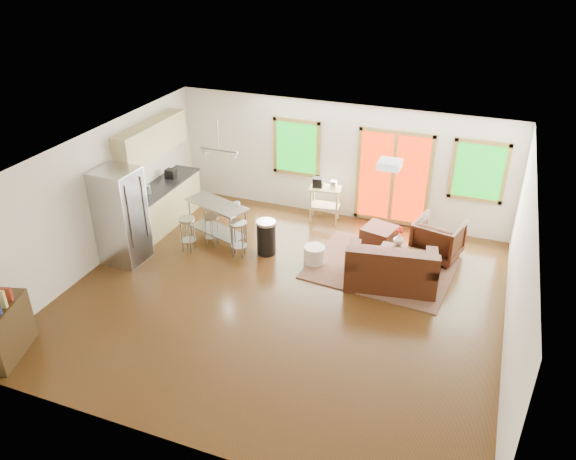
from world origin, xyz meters
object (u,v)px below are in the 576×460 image
(coffee_table, at_px, (403,255))
(armchair, at_px, (438,237))
(kitchen_cart, at_px, (324,192))
(rug, at_px, (380,268))
(loveseat, at_px, (391,269))
(refrigerator, at_px, (121,216))
(island, at_px, (217,215))
(ottoman, at_px, (379,236))

(coffee_table, xyz_separation_m, armchair, (0.54, 0.73, 0.12))
(armchair, height_order, kitchen_cart, kitchen_cart)
(rug, height_order, loveseat, loveseat)
(refrigerator, relative_size, island, 1.30)
(armchair, bearing_deg, kitchen_cart, -2.11)
(loveseat, distance_m, coffee_table, 0.63)
(loveseat, xyz_separation_m, armchair, (0.65, 1.34, 0.10))
(loveseat, relative_size, ottoman, 2.86)
(ottoman, height_order, kitchen_cart, kitchen_cart)
(island, height_order, kitchen_cart, kitchen_cart)
(coffee_table, distance_m, kitchen_cart, 2.52)
(coffee_table, height_order, ottoman, ottoman)
(armchair, relative_size, island, 0.61)
(rug, bearing_deg, loveseat, -60.40)
(loveseat, xyz_separation_m, refrigerator, (-5.06, -0.93, 0.61))
(rug, xyz_separation_m, refrigerator, (-4.78, -1.42, 0.94))
(coffee_table, relative_size, island, 0.67)
(loveseat, xyz_separation_m, kitchen_cart, (-1.93, 2.04, 0.36))
(loveseat, bearing_deg, island, 164.71)
(ottoman, height_order, refrigerator, refrigerator)
(refrigerator, bearing_deg, kitchen_cart, 45.18)
(rug, distance_m, coffee_table, 0.52)
(coffee_table, distance_m, refrigerator, 5.44)
(loveseat, height_order, island, loveseat)
(loveseat, distance_m, island, 3.75)
(armchair, relative_size, kitchen_cart, 0.87)
(ottoman, distance_m, refrigerator, 5.15)
(rug, height_order, island, island)
(loveseat, bearing_deg, rug, 110.38)
(rug, distance_m, kitchen_cart, 2.36)
(refrigerator, distance_m, kitchen_cart, 4.33)
(loveseat, relative_size, armchair, 1.97)
(refrigerator, height_order, island, refrigerator)
(rug, height_order, armchair, armchair)
(refrigerator, bearing_deg, loveseat, 12.07)
(coffee_table, height_order, refrigerator, refrigerator)
(rug, xyz_separation_m, island, (-3.44, -0.10, 0.58))
(refrigerator, bearing_deg, island, 46.26)
(refrigerator, xyz_separation_m, island, (1.34, 1.32, -0.36))
(rug, xyz_separation_m, ottoman, (-0.24, 0.90, 0.19))
(rug, distance_m, loveseat, 0.66)
(refrigerator, bearing_deg, rug, 18.29)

